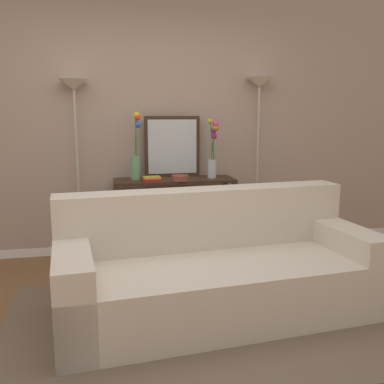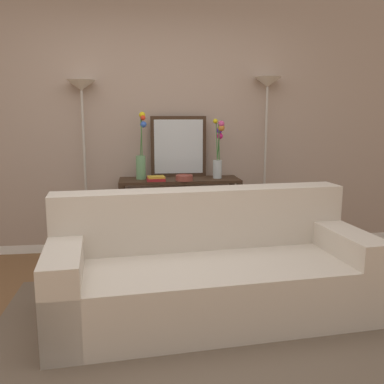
% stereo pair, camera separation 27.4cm
% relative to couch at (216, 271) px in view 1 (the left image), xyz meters
% --- Properties ---
extents(ground_plane, '(16.00, 16.00, 0.02)m').
position_rel_couch_xyz_m(ground_plane, '(-0.42, -0.40, -0.32)').
color(ground_plane, brown).
extents(back_wall, '(12.00, 0.15, 2.80)m').
position_rel_couch_xyz_m(back_wall, '(-0.42, 1.63, 1.09)').
color(back_wall, white).
rests_on(back_wall, ground).
extents(area_rug, '(3.05, 1.77, 0.01)m').
position_rel_couch_xyz_m(area_rug, '(0.01, -0.16, -0.30)').
color(area_rug, brown).
rests_on(area_rug, ground).
extents(couch, '(2.35, 1.15, 0.88)m').
position_rel_couch_xyz_m(couch, '(0.00, 0.00, 0.00)').
color(couch, beige).
rests_on(couch, ground).
extents(console_table, '(1.21, 0.40, 0.81)m').
position_rel_couch_xyz_m(console_table, '(-0.10, 1.30, 0.25)').
color(console_table, '#382619').
rests_on(console_table, ground).
extents(floor_lamp_left, '(0.28, 0.28, 1.78)m').
position_rel_couch_xyz_m(floor_lamp_left, '(-1.04, 1.45, 1.09)').
color(floor_lamp_left, '#B7B2A8').
rests_on(floor_lamp_left, ground).
extents(floor_lamp_right, '(0.28, 0.28, 1.83)m').
position_rel_couch_xyz_m(floor_lamp_right, '(0.83, 1.45, 1.13)').
color(floor_lamp_right, '#B7B2A8').
rests_on(floor_lamp_right, ground).
extents(wall_mirror, '(0.57, 0.02, 0.62)m').
position_rel_couch_xyz_m(wall_mirror, '(-0.09, 1.46, 0.81)').
color(wall_mirror, '#382619').
rests_on(wall_mirror, console_table).
extents(vase_tall_flowers, '(0.11, 0.10, 0.66)m').
position_rel_couch_xyz_m(vase_tall_flowers, '(-0.48, 1.33, 0.72)').
color(vase_tall_flowers, '#669E6B').
rests_on(vase_tall_flowers, console_table).
extents(vase_short_flowers, '(0.12, 0.10, 0.60)m').
position_rel_couch_xyz_m(vase_short_flowers, '(0.30, 1.29, 0.77)').
color(vase_short_flowers, silver).
rests_on(vase_short_flowers, console_table).
extents(fruit_bowl, '(0.17, 0.17, 0.06)m').
position_rel_couch_xyz_m(fruit_bowl, '(-0.06, 1.17, 0.53)').
color(fruit_bowl, brown).
rests_on(fruit_bowl, console_table).
extents(book_stack, '(0.18, 0.15, 0.05)m').
position_rel_couch_xyz_m(book_stack, '(-0.34, 1.18, 0.52)').
color(book_stack, maroon).
rests_on(book_stack, console_table).
extents(book_row_under_console, '(0.29, 0.15, 0.13)m').
position_rel_couch_xyz_m(book_row_under_console, '(-0.45, 1.30, -0.25)').
color(book_row_under_console, '#6B3360').
rests_on(book_row_under_console, ground).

